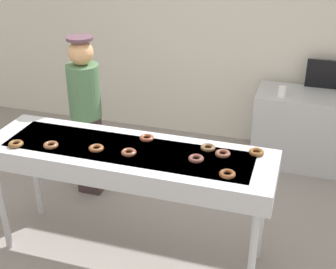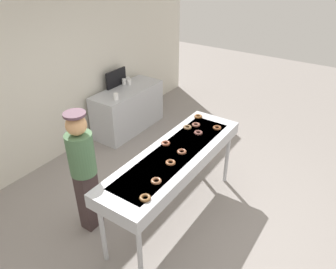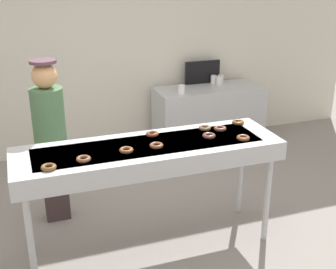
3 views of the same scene
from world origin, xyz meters
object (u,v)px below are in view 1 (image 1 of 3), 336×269
(paper_cup_3, at_px, (282,92))
(worker_baker, at_px, (86,109))
(prep_counter, at_px, (322,131))
(menu_display, at_px, (330,75))
(chocolate_donut_7, at_px, (51,145))
(chocolate_donut_5, at_px, (147,138))
(fryer_conveyor, at_px, (128,159))
(chocolate_donut_9, at_px, (208,148))
(chocolate_donut_1, at_px, (256,152))
(chocolate_donut_6, at_px, (96,148))
(chocolate_donut_3, at_px, (196,159))
(chocolate_donut_2, at_px, (223,154))
(chocolate_donut_0, at_px, (129,152))
(chocolate_donut_8, at_px, (16,144))
(chocolate_donut_4, at_px, (227,174))

(paper_cup_3, bearing_deg, worker_baker, -148.29)
(prep_counter, distance_m, menu_display, 0.64)
(chocolate_donut_7, bearing_deg, chocolate_donut_5, 26.78)
(chocolate_donut_7, bearing_deg, fryer_conveyor, 13.95)
(chocolate_donut_9, xyz_separation_m, menu_display, (0.92, 2.15, -0.02))
(chocolate_donut_5, relative_size, paper_cup_3, 1.00)
(chocolate_donut_1, height_order, chocolate_donut_6, same)
(menu_display, bearing_deg, chocolate_donut_3, -112.29)
(menu_display, bearing_deg, fryer_conveyor, -123.09)
(chocolate_donut_9, bearing_deg, fryer_conveyor, -163.27)
(chocolate_donut_9, bearing_deg, chocolate_donut_3, -103.23)
(chocolate_donut_3, bearing_deg, chocolate_donut_2, 37.70)
(chocolate_donut_0, height_order, chocolate_donut_6, same)
(chocolate_donut_1, xyz_separation_m, prep_counter, (0.55, 1.86, -0.61))
(chocolate_donut_8, bearing_deg, chocolate_donut_7, 12.99)
(chocolate_donut_1, bearing_deg, prep_counter, 73.59)
(fryer_conveyor, bearing_deg, chocolate_donut_9, 16.73)
(chocolate_donut_7, distance_m, chocolate_donut_8, 0.28)
(chocolate_donut_3, height_order, worker_baker, worker_baker)
(chocolate_donut_2, xyz_separation_m, worker_baker, (-1.49, 0.68, -0.10))
(chocolate_donut_0, height_order, prep_counter, chocolate_donut_0)
(chocolate_donut_1, distance_m, chocolate_donut_9, 0.37)
(chocolate_donut_8, distance_m, worker_baker, 1.02)
(chocolate_donut_2, bearing_deg, chocolate_donut_1, 22.42)
(chocolate_donut_2, bearing_deg, chocolate_donut_5, 173.17)
(chocolate_donut_8, distance_m, menu_display, 3.48)
(chocolate_donut_4, xyz_separation_m, chocolate_donut_8, (-1.68, -0.05, 0.00))
(chocolate_donut_7, distance_m, paper_cup_3, 2.62)
(chocolate_donut_7, bearing_deg, prep_counter, 46.52)
(chocolate_donut_5, bearing_deg, fryer_conveyor, -115.05)
(paper_cup_3, distance_m, menu_display, 0.65)
(chocolate_donut_0, bearing_deg, chocolate_donut_8, -171.52)
(fryer_conveyor, height_order, chocolate_donut_6, chocolate_donut_6)
(chocolate_donut_0, height_order, chocolate_donut_9, same)
(chocolate_donut_3, height_order, paper_cup_3, chocolate_donut_3)
(chocolate_donut_6, bearing_deg, paper_cup_3, 57.73)
(fryer_conveyor, distance_m, chocolate_donut_4, 0.84)
(chocolate_donut_5, bearing_deg, prep_counter, 52.76)
(chocolate_donut_6, bearing_deg, worker_baker, 121.34)
(chocolate_donut_2, bearing_deg, fryer_conveyor, -170.68)
(chocolate_donut_3, relative_size, worker_baker, 0.07)
(chocolate_donut_6, height_order, prep_counter, chocolate_donut_6)
(fryer_conveyor, distance_m, menu_display, 2.79)
(chocolate_donut_6, relative_size, chocolate_donut_8, 1.00)
(chocolate_donut_1, distance_m, chocolate_donut_4, 0.41)
(chocolate_donut_2, relative_size, chocolate_donut_3, 1.00)
(chocolate_donut_4, distance_m, chocolate_donut_5, 0.81)
(chocolate_donut_9, height_order, prep_counter, chocolate_donut_9)
(chocolate_donut_1, xyz_separation_m, chocolate_donut_8, (-1.83, -0.43, 0.00))
(fryer_conveyor, height_order, chocolate_donut_8, chocolate_donut_8)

